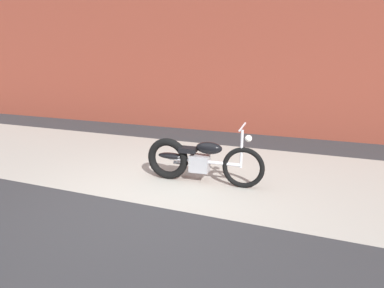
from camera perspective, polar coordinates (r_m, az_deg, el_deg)
ground_plane at (r=4.52m, az=-8.55°, el=-11.15°), size 80.00×80.00×0.00m
sidewalk_slab at (r=5.98m, az=-0.40°, el=-4.24°), size 36.00×3.50×0.01m
brick_building_wall at (r=9.00m, az=8.08°, el=21.48°), size 36.00×0.50×5.99m
motorcycle_black at (r=5.13m, az=0.58°, el=-2.92°), size 2.01×0.58×1.03m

